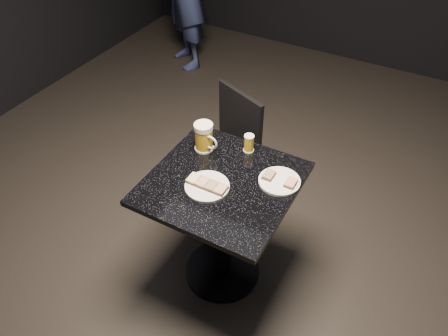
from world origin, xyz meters
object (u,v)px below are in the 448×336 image
Objects in this scene: plate_large at (207,186)px; chair at (226,148)px; plate_small at (279,181)px; beer_mug at (204,137)px; table at (222,214)px; beer_tumbler at (249,143)px.

chair reaches higher than plate_large.
plate_large is at bearing -145.19° from plate_small.
plate_large is at bearing -69.83° from chair.
plate_large and plate_small have the same top height.
beer_mug is at bearing 123.31° from plate_large.
table is 7.65× the size of beer_tumbler.
plate_large reaches higher than table.
chair is at bearing 110.17° from plate_large.
beer_mug is at bearing 139.59° from table.
beer_tumbler is at bearing -41.70° from chair.
plate_small is 0.46m from beer_mug.
plate_small is 1.30× the size of beer_mug.
plate_small reaches higher than table.
beer_tumbler is (0.05, 0.35, 0.04)m from plate_large.
beer_mug is (-0.20, 0.17, 0.32)m from table.
plate_large is 0.35m from beer_tumbler.
table is (0.04, 0.07, -0.25)m from plate_large.
plate_large is at bearing -98.03° from beer_tumbler.
table is at bearing 61.06° from plate_large.
beer_mug is at bearing -154.18° from beer_tumbler.
plate_large is 0.26m from table.
plate_large is 0.29× the size of table.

